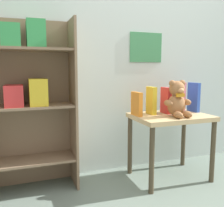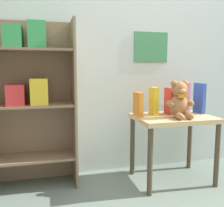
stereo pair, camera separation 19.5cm
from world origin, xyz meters
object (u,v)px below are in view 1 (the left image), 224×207
(book_standing_yellow, at_px, (151,101))
(book_standing_red, at_px, (166,100))
(teddy_bear, at_px, (177,100))
(book_standing_blue, at_px, (194,97))
(book_standing_orange, at_px, (137,104))
(display_table, at_px, (170,125))
(bookshelf_side, at_px, (26,93))
(book_standing_pink, at_px, (180,97))

(book_standing_yellow, height_order, book_standing_red, book_standing_yellow)
(teddy_bear, height_order, book_standing_red, teddy_bear)
(book_standing_blue, bearing_deg, book_standing_orange, 177.86)
(teddy_bear, bearing_deg, display_table, 96.26)
(bookshelf_side, xyz_separation_m, book_standing_pink, (1.28, -0.14, -0.07))
(bookshelf_side, relative_size, book_standing_pink, 4.89)
(bookshelf_side, relative_size, book_standing_red, 5.83)
(display_table, distance_m, book_standing_yellow, 0.26)
(book_standing_yellow, distance_m, book_standing_red, 0.14)
(teddy_bear, relative_size, book_standing_red, 1.31)
(book_standing_yellow, xyz_separation_m, book_standing_red, (0.14, -0.00, -0.00))
(book_standing_red, distance_m, book_standing_blue, 0.28)
(book_standing_yellow, bearing_deg, display_table, -30.80)
(book_standing_pink, bearing_deg, book_standing_yellow, 178.62)
(teddy_bear, height_order, book_standing_pink, teddy_bear)
(display_table, bearing_deg, book_standing_pink, 27.83)
(bookshelf_side, height_order, display_table, bookshelf_side)
(book_standing_pink, bearing_deg, bookshelf_side, 173.98)
(book_standing_yellow, relative_size, book_standing_red, 1.03)
(teddy_bear, height_order, book_standing_blue, teddy_bear)
(bookshelf_side, xyz_separation_m, teddy_bear, (1.14, -0.29, -0.07))
(book_standing_yellow, bearing_deg, book_standing_pink, -2.18)
(bookshelf_side, bearing_deg, book_standing_blue, -5.58)
(book_standing_blue, bearing_deg, book_standing_pink, 177.11)
(bookshelf_side, distance_m, book_standing_yellow, 1.00)
(book_standing_pink, bearing_deg, book_standing_red, 178.56)
(display_table, relative_size, book_standing_orange, 3.23)
(display_table, xyz_separation_m, book_standing_red, (0.00, 0.08, 0.20))
(bookshelf_side, relative_size, book_standing_blue, 5.03)
(teddy_bear, height_order, book_standing_orange, teddy_bear)
(bookshelf_side, xyz_separation_m, display_table, (1.13, -0.21, -0.28))
(teddy_bear, xyz_separation_m, book_standing_orange, (-0.29, 0.15, -0.04))
(book_standing_orange, distance_m, book_standing_yellow, 0.14)
(display_table, xyz_separation_m, book_standing_yellow, (-0.14, 0.08, 0.20))
(bookshelf_side, distance_m, display_table, 1.19)
(display_table, bearing_deg, book_standing_blue, 14.57)
(display_table, distance_m, teddy_bear, 0.23)
(book_standing_blue, bearing_deg, book_standing_red, 176.56)
(book_standing_yellow, bearing_deg, bookshelf_side, 171.87)
(book_standing_yellow, bearing_deg, book_standing_red, -2.12)
(teddy_bear, relative_size, book_standing_pink, 1.10)
(book_standing_orange, bearing_deg, book_standing_yellow, 2.09)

